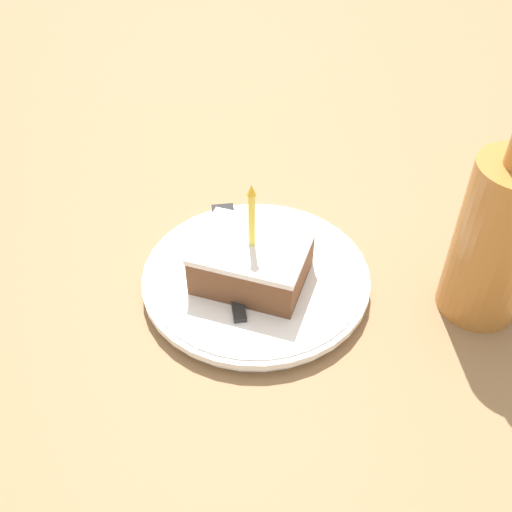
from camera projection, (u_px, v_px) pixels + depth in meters
name	position (u px, v px, depth m)	size (l,w,h in m)	color
ground_plane	(271.00, 284.00, 0.63)	(2.40, 2.40, 0.04)	olive
plate	(256.00, 278.00, 0.60)	(0.23, 0.23, 0.02)	white
cake_slice	(252.00, 261.00, 0.57)	(0.08, 0.10, 0.11)	brown
fork	(229.00, 249.00, 0.61)	(0.16, 0.09, 0.00)	#262626
bottle	(499.00, 235.00, 0.52)	(0.08, 0.08, 0.22)	#B27233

